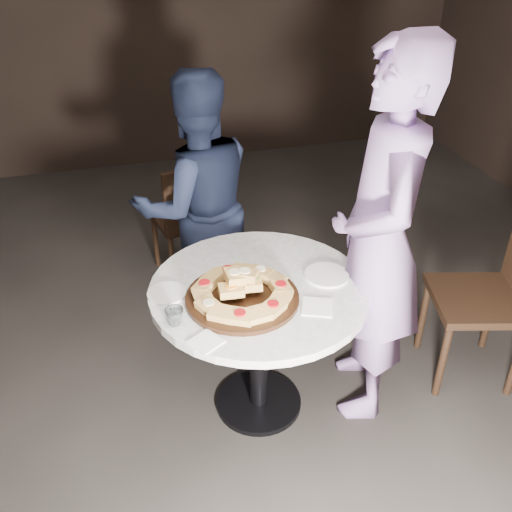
{
  "coord_description": "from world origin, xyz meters",
  "views": [
    {
      "loc": [
        -0.5,
        -1.92,
        2.22
      ],
      "look_at": [
        0.09,
        0.15,
        0.88
      ],
      "focal_mm": 40.0,
      "sensor_mm": 36.0,
      "label": 1
    }
  ],
  "objects_px": {
    "chair_right": "(499,288)",
    "table": "(259,311)",
    "water_glass": "(175,317)",
    "diner_navy": "(197,205)",
    "diner_teal": "(379,243)",
    "focaccia_pile": "(242,289)",
    "serving_board": "(242,298)",
    "chair_far": "(190,214)"
  },
  "relations": [
    {
      "from": "chair_right",
      "to": "table",
      "type": "bearing_deg",
      "value": -78.48
    },
    {
      "from": "table",
      "to": "chair_right",
      "type": "bearing_deg",
      "value": -3.7
    },
    {
      "from": "water_glass",
      "to": "diner_navy",
      "type": "bearing_deg",
      "value": 74.19
    },
    {
      "from": "table",
      "to": "diner_navy",
      "type": "distance_m",
      "value": 0.86
    },
    {
      "from": "water_glass",
      "to": "diner_navy",
      "type": "xyz_separation_m",
      "value": [
        0.28,
        1.0,
        -0.02
      ]
    },
    {
      "from": "diner_teal",
      "to": "diner_navy",
      "type": "bearing_deg",
      "value": -125.89
    },
    {
      "from": "table",
      "to": "focaccia_pile",
      "type": "xyz_separation_m",
      "value": [
        -0.1,
        -0.08,
        0.19
      ]
    },
    {
      "from": "serving_board",
      "to": "water_glass",
      "type": "distance_m",
      "value": 0.32
    },
    {
      "from": "serving_board",
      "to": "diner_navy",
      "type": "distance_m",
      "value": 0.92
    },
    {
      "from": "focaccia_pile",
      "to": "water_glass",
      "type": "relative_size",
      "value": 5.7
    },
    {
      "from": "diner_navy",
      "to": "chair_right",
      "type": "bearing_deg",
      "value": 140.33
    },
    {
      "from": "table",
      "to": "water_glass",
      "type": "distance_m",
      "value": 0.47
    },
    {
      "from": "table",
      "to": "serving_board",
      "type": "bearing_deg",
      "value": -140.67
    },
    {
      "from": "chair_far",
      "to": "chair_right",
      "type": "relative_size",
      "value": 0.9
    },
    {
      "from": "chair_right",
      "to": "diner_teal",
      "type": "xyz_separation_m",
      "value": [
        -0.71,
        0.03,
        0.37
      ]
    },
    {
      "from": "focaccia_pile",
      "to": "diner_teal",
      "type": "bearing_deg",
      "value": 1.82
    },
    {
      "from": "table",
      "to": "focaccia_pile",
      "type": "height_order",
      "value": "focaccia_pile"
    },
    {
      "from": "water_glass",
      "to": "chair_right",
      "type": "xyz_separation_m",
      "value": [
        1.66,
        0.08,
        -0.23
      ]
    },
    {
      "from": "focaccia_pile",
      "to": "diner_navy",
      "type": "distance_m",
      "value": 0.91
    },
    {
      "from": "diner_navy",
      "to": "diner_teal",
      "type": "relative_size",
      "value": 0.83
    },
    {
      "from": "diner_navy",
      "to": "focaccia_pile",
      "type": "bearing_deg",
      "value": 85.44
    },
    {
      "from": "table",
      "to": "water_glass",
      "type": "relative_size",
      "value": 14.6
    },
    {
      "from": "chair_right",
      "to": "diner_navy",
      "type": "xyz_separation_m",
      "value": [
        -1.38,
        0.91,
        0.21
      ]
    },
    {
      "from": "diner_teal",
      "to": "chair_far",
      "type": "bearing_deg",
      "value": -136.41
    },
    {
      "from": "serving_board",
      "to": "water_glass",
      "type": "xyz_separation_m",
      "value": [
        -0.31,
        -0.08,
        0.03
      ]
    },
    {
      "from": "table",
      "to": "chair_far",
      "type": "relative_size",
      "value": 1.34
    },
    {
      "from": "chair_far",
      "to": "diner_navy",
      "type": "distance_m",
      "value": 0.5
    },
    {
      "from": "diner_navy",
      "to": "chair_far",
      "type": "bearing_deg",
      "value": -98.38
    },
    {
      "from": "table",
      "to": "chair_far",
      "type": "distance_m",
      "value": 1.27
    },
    {
      "from": "water_glass",
      "to": "focaccia_pile",
      "type": "bearing_deg",
      "value": 16.11
    },
    {
      "from": "serving_board",
      "to": "chair_right",
      "type": "distance_m",
      "value": 1.37
    },
    {
      "from": "chair_right",
      "to": "diner_navy",
      "type": "bearing_deg",
      "value": -108.41
    },
    {
      "from": "diner_teal",
      "to": "table",
      "type": "bearing_deg",
      "value": -78.61
    },
    {
      "from": "chair_right",
      "to": "diner_navy",
      "type": "relative_size",
      "value": 0.62
    },
    {
      "from": "table",
      "to": "chair_far",
      "type": "height_order",
      "value": "chair_far"
    },
    {
      "from": "water_glass",
      "to": "diner_navy",
      "type": "height_order",
      "value": "diner_navy"
    },
    {
      "from": "water_glass",
      "to": "chair_far",
      "type": "distance_m",
      "value": 1.48
    },
    {
      "from": "chair_right",
      "to": "diner_teal",
      "type": "distance_m",
      "value": 0.8
    },
    {
      "from": "table",
      "to": "water_glass",
      "type": "height_order",
      "value": "water_glass"
    },
    {
      "from": "chair_far",
      "to": "chair_right",
      "type": "xyz_separation_m",
      "value": [
        1.36,
        -1.34,
        0.06
      ]
    },
    {
      "from": "chair_far",
      "to": "diner_navy",
      "type": "relative_size",
      "value": 0.56
    },
    {
      "from": "chair_far",
      "to": "diner_navy",
      "type": "height_order",
      "value": "diner_navy"
    }
  ]
}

